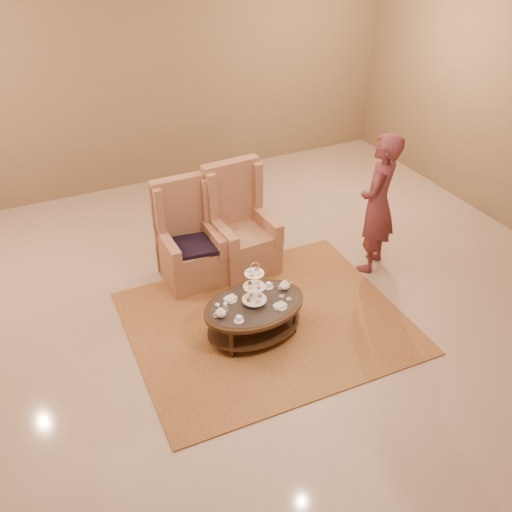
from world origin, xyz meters
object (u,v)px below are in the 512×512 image
tea_table (254,309)px  armchair_left (189,247)px  person (378,204)px  armchair_right (240,233)px

tea_table → armchair_left: (-0.25, 1.31, 0.08)m
armchair_left → person: 2.29m
tea_table → person: bearing=11.5°
armchair_right → person: (1.46, -0.73, 0.43)m
armchair_left → armchair_right: bearing=-2.3°
armchair_left → person: size_ratio=0.71×
armchair_left → armchair_right: (0.65, -0.02, 0.02)m
person → armchair_right: bearing=-64.1°
person → armchair_left: bearing=-57.0°
tea_table → armchair_right: armchair_right is taller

